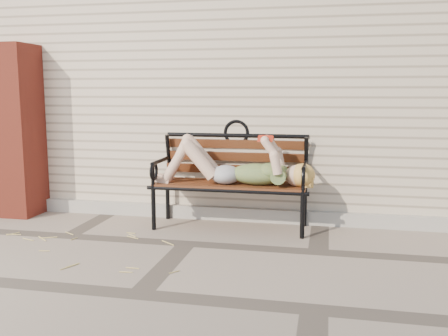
# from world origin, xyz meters

# --- Properties ---
(ground) EXTENTS (80.00, 80.00, 0.00)m
(ground) POSITION_xyz_m (0.00, 0.00, 0.00)
(ground) COLOR gray
(ground) RESTS_ON ground
(house_wall) EXTENTS (8.00, 4.00, 3.00)m
(house_wall) POSITION_xyz_m (0.00, 3.00, 1.50)
(house_wall) COLOR beige
(house_wall) RESTS_ON ground
(foundation_strip) EXTENTS (8.00, 0.10, 0.15)m
(foundation_strip) POSITION_xyz_m (0.00, 0.97, 0.07)
(foundation_strip) COLOR #A5A195
(foundation_strip) RESTS_ON ground
(brick_pillar) EXTENTS (0.50, 0.50, 2.00)m
(brick_pillar) POSITION_xyz_m (-2.30, 0.75, 1.00)
(brick_pillar) COLOR maroon
(brick_pillar) RESTS_ON ground
(garden_bench) EXTENTS (1.77, 0.71, 1.15)m
(garden_bench) POSITION_xyz_m (0.30, 0.76, 0.64)
(garden_bench) COLOR black
(garden_bench) RESTS_ON ground
(reading_woman) EXTENTS (1.67, 0.38, 0.53)m
(reading_woman) POSITION_xyz_m (0.31, 0.62, 0.68)
(reading_woman) COLOR #0A3D4A
(reading_woman) RESTS_ON ground
(straw_scatter) EXTENTS (3.06, 1.79, 0.01)m
(straw_scatter) POSITION_xyz_m (-1.36, -0.37, 0.01)
(straw_scatter) COLOR tan
(straw_scatter) RESTS_ON ground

